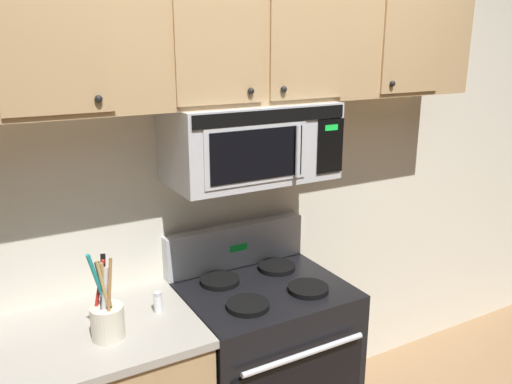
{
  "coord_description": "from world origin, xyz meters",
  "views": [
    {
      "loc": [
        -1.13,
        -1.52,
        2.02
      ],
      "look_at": [
        0.0,
        0.49,
        1.35
      ],
      "focal_mm": 36.71,
      "sensor_mm": 36.0,
      "label": 1
    }
  ],
  "objects_px": {
    "stove_range": "(263,366)",
    "over_range_microwave": "(251,142)",
    "utensil_crock_cream": "(107,316)",
    "salt_shaker": "(158,302)"
  },
  "relations": [
    {
      "from": "stove_range",
      "to": "over_range_microwave",
      "type": "xyz_separation_m",
      "value": [
        -0.0,
        0.12,
        1.11
      ]
    },
    {
      "from": "utensil_crock_cream",
      "to": "stove_range",
      "type": "bearing_deg",
      "value": 6.45
    },
    {
      "from": "stove_range",
      "to": "salt_shaker",
      "type": "xyz_separation_m",
      "value": [
        -0.51,
        0.01,
        0.48
      ]
    },
    {
      "from": "utensil_crock_cream",
      "to": "salt_shaker",
      "type": "height_order",
      "value": "utensil_crock_cream"
    },
    {
      "from": "over_range_microwave",
      "to": "salt_shaker",
      "type": "distance_m",
      "value": 0.82
    },
    {
      "from": "stove_range",
      "to": "over_range_microwave",
      "type": "relative_size",
      "value": 1.47
    },
    {
      "from": "stove_range",
      "to": "utensil_crock_cream",
      "type": "height_order",
      "value": "utensil_crock_cream"
    },
    {
      "from": "salt_shaker",
      "to": "utensil_crock_cream",
      "type": "bearing_deg",
      "value": -157.82
    },
    {
      "from": "utensil_crock_cream",
      "to": "salt_shaker",
      "type": "bearing_deg",
      "value": 22.18
    },
    {
      "from": "stove_range",
      "to": "over_range_microwave",
      "type": "distance_m",
      "value": 1.11
    }
  ]
}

